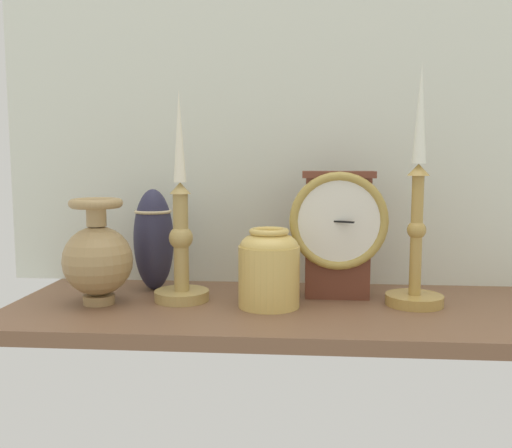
{
  "coord_description": "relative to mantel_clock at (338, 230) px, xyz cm",
  "views": [
    {
      "loc": [
        -0.01,
        -91.59,
        24.39
      ],
      "look_at": [
        -7.37,
        0.0,
        14.0
      ],
      "focal_mm": 38.12,
      "sensor_mm": 36.0,
      "label": 1
    }
  ],
  "objects": [
    {
      "name": "tall_ceramic_vase",
      "position": [
        -34.67,
        3.54,
        -2.46
      ],
      "size": [
        7.61,
        7.61,
        19.42
      ],
      "color": "#2B2B44",
      "rests_on": "ground_plane"
    },
    {
      "name": "ground_plane",
      "position": [
        -6.87,
        -5.91,
        -13.51
      ],
      "size": [
        100.0,
        36.0,
        2.4
      ],
      "primitive_type": "cube",
      "color": "brown"
    },
    {
      "name": "brass_vase_bulbous",
      "position": [
        -41.5,
        -7.68,
        -4.01
      ],
      "size": [
        11.98,
        11.98,
        18.33
      ],
      "color": "#A68655",
      "rests_on": "ground_plane"
    },
    {
      "name": "candlestick_tall_left",
      "position": [
        13.0,
        -4.15,
        0.33
      ],
      "size": [
        9.81,
        9.81,
        40.98
      ],
      "color": "#B59046",
      "rests_on": "ground_plane"
    },
    {
      "name": "mantel_clock",
      "position": [
        0.0,
        0.0,
        0.0
      ],
      "size": [
        17.32,
        8.18,
        22.9
      ],
      "color": "brown",
      "rests_on": "ground_plane"
    },
    {
      "name": "brass_vase_jar",
      "position": [
        -11.94,
        -7.09,
        -5.36
      ],
      "size": [
        10.44,
        10.44,
        13.42
      ],
      "color": "#DAB65D",
      "rests_on": "ground_plane"
    },
    {
      "name": "candlestick_tall_center",
      "position": [
        -27.62,
        -4.27,
        -1.54
      ],
      "size": [
        9.68,
        9.68,
        36.88
      ],
      "color": "tan",
      "rests_on": "ground_plane"
    },
    {
      "name": "back_wall",
      "position": [
        -6.87,
        12.59,
        20.19
      ],
      "size": [
        120.0,
        2.0,
        65.0
      ],
      "primitive_type": "cube",
      "color": "silver",
      "rests_on": "ground_plane"
    }
  ]
}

